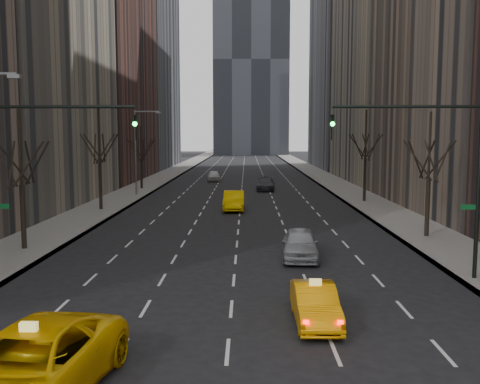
{
  "coord_description": "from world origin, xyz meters",
  "views": [
    {
      "loc": [
        0.57,
        -11.54,
        6.54
      ],
      "look_at": [
        0.22,
        16.7,
        3.5
      ],
      "focal_mm": 40.0,
      "sensor_mm": 36.0,
      "label": 1
    }
  ],
  "objects": [
    {
      "name": "far_taxi",
      "position": [
        -0.52,
        34.52,
        0.83
      ],
      "size": [
        1.77,
        5.05,
        1.66
      ],
      "primitive_type": "imported",
      "rotation": [
        0.0,
        0.0,
        -0.0
      ],
      "color": "#FFC605",
      "rests_on": "ground"
    },
    {
      "name": "bld_left_far",
      "position": [
        -21.5,
        66.0,
        22.0
      ],
      "size": [
        14.0,
        28.0,
        44.0
      ],
      "primitive_type": "cube",
      "color": "brown",
      "rests_on": "ground"
    },
    {
      "name": "traffic_mast_left",
      "position": [
        -9.11,
        12.0,
        5.49
      ],
      "size": [
        6.69,
        0.39,
        8.0
      ],
      "color": "black",
      "rests_on": "ground"
    },
    {
      "name": "sidewalk_right",
      "position": [
        12.25,
        70.0,
        0.07
      ],
      "size": [
        4.5,
        320.0,
        0.15
      ],
      "primitive_type": "cube",
      "color": "slate",
      "rests_on": "ground"
    },
    {
      "name": "bld_right_deep",
      "position": [
        21.5,
        95.0,
        29.0
      ],
      "size": [
        14.0,
        30.0,
        58.0
      ],
      "primitive_type": "cube",
      "color": "slate",
      "rests_on": "ground"
    },
    {
      "name": "tree_rw_c",
      "position": [
        12.0,
        40.0,
        4.04
      ],
      "size": [
        3.36,
        3.5,
        8.74
      ],
      "color": "black",
      "rests_on": "ground"
    },
    {
      "name": "sidewalk_left",
      "position": [
        -12.25,
        70.0,
        0.07
      ],
      "size": [
        4.5,
        320.0,
        0.15
      ],
      "primitive_type": "cube",
      "color": "slate",
      "rests_on": "ground"
    },
    {
      "name": "far_suv_grey",
      "position": [
        2.86,
        51.19,
        0.74
      ],
      "size": [
        2.41,
        5.23,
        1.48
      ],
      "primitive_type": "imported",
      "rotation": [
        0.0,
        0.0,
        -0.07
      ],
      "color": "#303035",
      "rests_on": "ground"
    },
    {
      "name": "tree_rw_b",
      "position": [
        12.0,
        22.0,
        3.72
      ],
      "size": [
        3.36,
        3.5,
        7.82
      ],
      "color": "black",
      "rests_on": "ground"
    },
    {
      "name": "taxi_suv",
      "position": [
        -4.72,
        0.84,
        0.91
      ],
      "size": [
        3.87,
        6.88,
        1.81
      ],
      "primitive_type": "imported",
      "rotation": [
        0.0,
        0.0,
        -0.14
      ],
      "color": "#F6BA05",
      "rests_on": "ground"
    },
    {
      "name": "far_car_white",
      "position": [
        -4.03,
        63.58,
        0.75
      ],
      "size": [
        2.11,
        4.51,
        1.49
      ],
      "primitive_type": "imported",
      "rotation": [
        0.0,
        0.0,
        0.08
      ],
      "color": "silver",
      "rests_on": "ground"
    },
    {
      "name": "silver_sedan_ahead",
      "position": [
        3.41,
        16.29,
        0.79
      ],
      "size": [
        2.22,
        4.78,
        1.59
      ],
      "primitive_type": "imported",
      "rotation": [
        0.0,
        0.0,
        -0.08
      ],
      "color": "#95979C",
      "rests_on": "ground"
    },
    {
      "name": "tree_lw_c",
      "position": [
        -12.0,
        34.0,
        4.04
      ],
      "size": [
        3.36,
        3.5,
        8.74
      ],
      "color": "black",
      "rests_on": "ground"
    },
    {
      "name": "bld_left_deep",
      "position": [
        -21.5,
        96.0,
        30.0
      ],
      "size": [
        14.0,
        30.0,
        60.0
      ],
      "primitive_type": "cube",
      "color": "slate",
      "rests_on": "ground"
    },
    {
      "name": "tree_lw_d",
      "position": [
        -12.0,
        52.0,
        3.56
      ],
      "size": [
        3.36,
        3.5,
        7.36
      ],
      "color": "black",
      "rests_on": "ground"
    },
    {
      "name": "traffic_mast_right",
      "position": [
        9.11,
        12.0,
        5.49
      ],
      "size": [
        6.69,
        0.39,
        8.0
      ],
      "color": "black",
      "rests_on": "ground"
    },
    {
      "name": "streetlight_far",
      "position": [
        -10.84,
        45.0,
        5.62
      ],
      "size": [
        2.83,
        0.22,
        9.0
      ],
      "color": "slate",
      "rests_on": "ground"
    },
    {
      "name": "taxi_sedan",
      "position": [
        2.96,
        6.53,
        0.67
      ],
      "size": [
        1.46,
        4.1,
        1.35
      ],
      "primitive_type": "imported",
      "rotation": [
        0.0,
        0.0,
        0.01
      ],
      "color": "#FE9E05",
      "rests_on": "ground"
    },
    {
      "name": "tree_lw_b",
      "position": [
        -12.0,
        18.0,
        3.72
      ],
      "size": [
        3.36,
        3.5,
        7.82
      ],
      "color": "black",
      "rests_on": "ground"
    }
  ]
}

